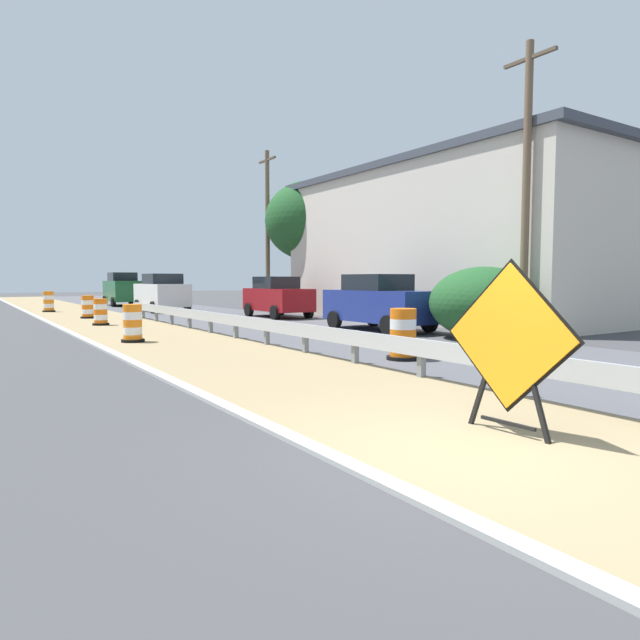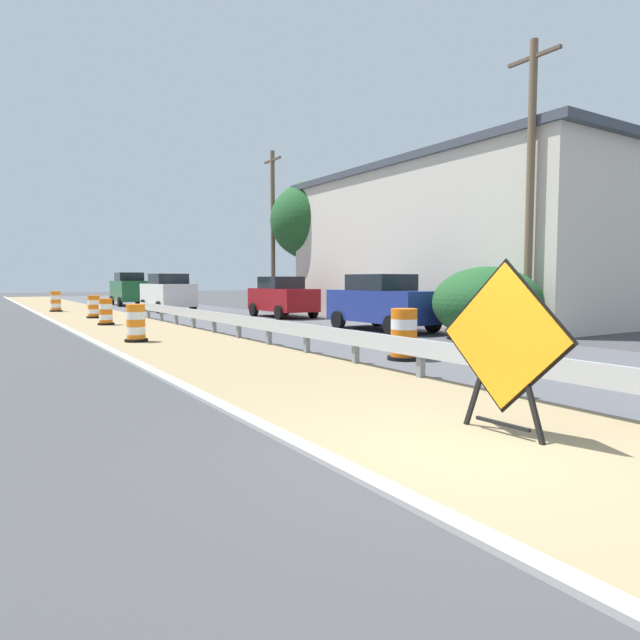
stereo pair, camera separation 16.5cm
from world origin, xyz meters
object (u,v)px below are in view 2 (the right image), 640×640
object	(u,v)px
traffic_barrel_mid	(106,313)
utility_pole_mid	(273,229)
warning_sign_diamond	(503,342)
car_trailing_near_lane	(282,297)
traffic_barrel_close	(136,325)
utility_pole_near	(530,186)
traffic_barrel_far	(94,308)
car_lead_far_lane	(168,293)
car_lead_near_lane	(129,289)
car_mid_far_lane	(383,302)
traffic_barrel_farther	(56,302)
traffic_barrel_nearest	(404,337)

from	to	relation	value
traffic_barrel_mid	utility_pole_mid	xyz separation A→B (m)	(9.79, 4.59, 4.09)
warning_sign_diamond	car_trailing_near_lane	xyz separation A→B (m)	(7.35, 18.83, -0.11)
traffic_barrel_close	utility_pole_near	xyz separation A→B (m)	(10.43, -5.24, 4.11)
traffic_barrel_far	utility_pole_near	world-z (taller)	utility_pole_near
car_lead_far_lane	traffic_barrel_mid	bearing A→B (deg)	147.62
traffic_barrel_far	utility_pole_mid	xyz separation A→B (m)	(9.44, 0.21, 4.08)
warning_sign_diamond	car_lead_near_lane	distance (m)	34.94
car_mid_far_lane	utility_pole_mid	size ratio (longest dim) A/B	0.51
traffic_barrel_far	car_mid_far_lane	world-z (taller)	car_mid_far_lane
utility_pole_near	car_lead_near_lane	bearing A→B (deg)	100.57
car_lead_near_lane	car_mid_far_lane	bearing A→B (deg)	-170.81
traffic_barrel_mid	traffic_barrel_farther	xyz separation A→B (m)	(-0.47, 10.90, 0.05)
warning_sign_diamond	utility_pole_mid	world-z (taller)	utility_pole_mid
traffic_barrel_farther	car_trailing_near_lane	distance (m)	13.61
car_lead_far_lane	utility_pole_mid	size ratio (longest dim) A/B	0.51
traffic_barrel_mid	car_lead_far_lane	bearing A→B (deg)	58.18
car_trailing_near_lane	car_mid_far_lane	bearing A→B (deg)	-0.99
traffic_barrel_farther	car_lead_near_lane	world-z (taller)	car_lead_near_lane
warning_sign_diamond	traffic_barrel_mid	xyz separation A→B (m)	(-0.65, 18.57, -0.60)
car_lead_near_lane	utility_pole_near	xyz separation A→B (m)	(5.22, -28.00, 3.48)
warning_sign_diamond	traffic_barrel_nearest	size ratio (longest dim) A/B	1.78
warning_sign_diamond	car_mid_far_lane	xyz separation A→B (m)	(7.10, 10.96, -0.08)
traffic_barrel_far	utility_pole_mid	size ratio (longest dim) A/B	0.12
warning_sign_diamond	utility_pole_mid	size ratio (longest dim) A/B	0.23
warning_sign_diamond	traffic_barrel_mid	distance (m)	18.59
traffic_barrel_mid	utility_pole_near	distance (m)	16.02
traffic_barrel_far	traffic_barrel_close	bearing A→B (deg)	-94.36
traffic_barrel_farther	traffic_barrel_nearest	bearing A→B (deg)	-80.46
warning_sign_diamond	car_mid_far_lane	bearing A→B (deg)	-125.99
traffic_barrel_close	utility_pole_mid	bearing A→B (deg)	47.49
traffic_barrel_far	car_lead_far_lane	distance (m)	5.68
car_lead_near_lane	traffic_barrel_mid	bearing A→B (deg)	165.61
traffic_barrel_far	car_lead_near_lane	xyz separation A→B (m)	(4.37, 11.75, 0.65)
warning_sign_diamond	traffic_barrel_nearest	bearing A→B (deg)	-123.15
car_lead_far_lane	traffic_barrel_close	bearing A→B (deg)	159.14
traffic_barrel_close	car_lead_far_lane	distance (m)	15.39
utility_pole_near	traffic_barrel_farther	bearing A→B (deg)	114.59
traffic_barrel_close	traffic_barrel_far	xyz separation A→B (m)	(0.84, 11.01, -0.02)
traffic_barrel_nearest	traffic_barrel_close	size ratio (longest dim) A/B	1.06
traffic_barrel_close	utility_pole_mid	xyz separation A→B (m)	(10.28, 11.21, 4.07)
warning_sign_diamond	car_mid_far_lane	world-z (taller)	warning_sign_diamond
car_trailing_near_lane	utility_pole_near	bearing A→B (deg)	9.93
car_trailing_near_lane	car_lead_near_lane	bearing A→B (deg)	-167.49
traffic_barrel_close	utility_pole_mid	distance (m)	15.74
traffic_barrel_far	utility_pole_mid	bearing A→B (deg)	1.26
car_lead_far_lane	car_mid_far_lane	world-z (taller)	car_lead_far_lane
traffic_barrel_mid	car_trailing_near_lane	xyz separation A→B (m)	(8.00, 0.26, 0.49)
traffic_barrel_farther	car_mid_far_lane	distance (m)	20.27
utility_pole_mid	car_lead_far_lane	bearing A→B (deg)	146.99
car_lead_near_lane	traffic_barrel_nearest	bearing A→B (deg)	179.78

